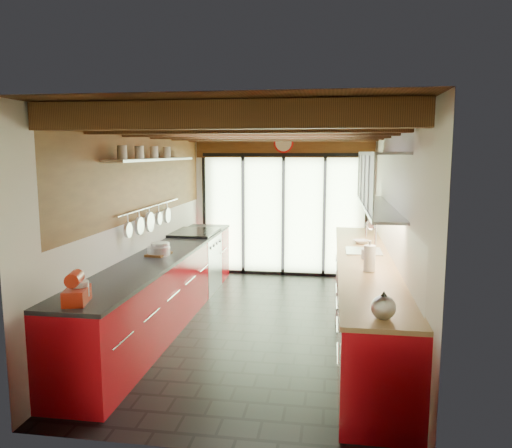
# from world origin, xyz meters

# --- Properties ---
(ground) EXTENTS (5.50, 5.50, 0.00)m
(ground) POSITION_xyz_m (0.00, 0.00, 0.00)
(ground) COLOR black
(ground) RESTS_ON ground
(room_shell) EXTENTS (5.50, 5.50, 5.50)m
(room_shell) POSITION_xyz_m (0.00, 0.00, 1.65)
(room_shell) COLOR silver
(room_shell) RESTS_ON ground
(ceiling_beams) EXTENTS (3.14, 5.06, 4.90)m
(ceiling_beams) POSITION_xyz_m (-0.00, 0.38, 2.46)
(ceiling_beams) COLOR #593316
(ceiling_beams) RESTS_ON ground
(glass_door) EXTENTS (2.95, 0.10, 2.90)m
(glass_door) POSITION_xyz_m (0.00, 2.69, 1.66)
(glass_door) COLOR #C6EAAD
(glass_door) RESTS_ON ground
(left_counter) EXTENTS (0.68, 5.00, 0.92)m
(left_counter) POSITION_xyz_m (-1.28, 0.00, 0.46)
(left_counter) COLOR #B40B14
(left_counter) RESTS_ON ground
(range_stove) EXTENTS (0.66, 0.90, 0.97)m
(range_stove) POSITION_xyz_m (-1.28, 1.45, 0.47)
(range_stove) COLOR silver
(range_stove) RESTS_ON ground
(right_counter) EXTENTS (0.68, 5.00, 0.92)m
(right_counter) POSITION_xyz_m (1.27, 0.00, 0.46)
(right_counter) COLOR #B40B14
(right_counter) RESTS_ON ground
(sink_assembly) EXTENTS (0.45, 0.52, 0.43)m
(sink_assembly) POSITION_xyz_m (1.29, 0.40, 0.96)
(sink_assembly) COLOR silver
(sink_assembly) RESTS_ON right_counter
(upper_cabinets_right) EXTENTS (0.34, 3.00, 3.00)m
(upper_cabinets_right) POSITION_xyz_m (1.43, 0.30, 1.85)
(upper_cabinets_right) COLOR silver
(upper_cabinets_right) RESTS_ON ground
(left_wall_fixtures) EXTENTS (0.28, 2.60, 0.96)m
(left_wall_fixtures) POSITION_xyz_m (-1.47, 0.18, 1.85)
(left_wall_fixtures) COLOR silver
(left_wall_fixtures) RESTS_ON ground
(stand_mixer) EXTENTS (0.24, 0.34, 0.28)m
(stand_mixer) POSITION_xyz_m (-1.27, -2.24, 1.03)
(stand_mixer) COLOR #B2210E
(stand_mixer) RESTS_ON left_counter
(pot_large) EXTENTS (0.24, 0.24, 0.15)m
(pot_large) POSITION_xyz_m (-1.27, -0.17, 0.99)
(pot_large) COLOR silver
(pot_large) RESTS_ON left_counter
(pot_small) EXTENTS (0.34, 0.34, 0.11)m
(pot_small) POSITION_xyz_m (-1.27, -0.22, 0.97)
(pot_small) COLOR silver
(pot_small) RESTS_ON left_counter
(cutting_board) EXTENTS (0.27, 0.35, 0.03)m
(cutting_board) POSITION_xyz_m (-1.27, -0.22, 0.93)
(cutting_board) COLOR brown
(cutting_board) RESTS_ON left_counter
(kettle) EXTENTS (0.20, 0.24, 0.23)m
(kettle) POSITION_xyz_m (1.27, -2.25, 1.02)
(kettle) COLOR silver
(kettle) RESTS_ON right_counter
(paper_towel) EXTENTS (0.15, 0.15, 0.34)m
(paper_towel) POSITION_xyz_m (1.27, -0.70, 1.06)
(paper_towel) COLOR white
(paper_towel) RESTS_ON right_counter
(soap_bottle) EXTENTS (0.10, 0.10, 0.17)m
(soap_bottle) POSITION_xyz_m (1.27, -0.06, 1.01)
(soap_bottle) COLOR silver
(soap_bottle) RESTS_ON right_counter
(bowl) EXTENTS (0.26, 0.26, 0.05)m
(bowl) POSITION_xyz_m (1.27, 0.98, 0.95)
(bowl) COLOR silver
(bowl) RESTS_ON right_counter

